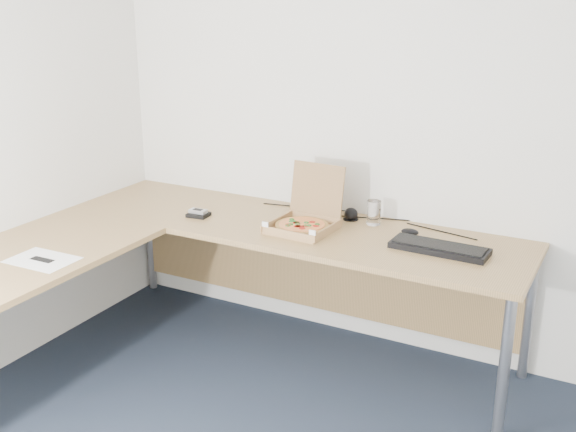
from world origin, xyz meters
The scene contains 11 objects.
room_shell centered at (0.00, 0.00, 1.25)m, with size 3.50×3.50×2.50m, color silver, non-canonical shape.
desk centered at (-0.82, 0.97, 0.70)m, with size 2.50×2.20×0.73m.
pizza_box centered at (-0.40, 1.37, 0.77)m, with size 0.30×0.36×0.31m.
drinking_glass centered at (-0.12, 1.61, 0.79)m, with size 0.07×0.07×0.13m, color white.
keyboard centered at (0.30, 1.39, 0.74)m, with size 0.46×0.16×0.03m, color black.
mouse centered at (0.11, 1.54, 0.75)m, with size 0.09×0.06×0.03m, color black.
wallet centered at (-1.01, 1.29, 0.74)m, with size 0.11×0.09×0.02m, color black.
phone centered at (-1.01, 1.29, 0.76)m, with size 0.10×0.05×0.02m, color #B2B5BA.
paper_sheet centered at (-1.27, 0.42, 0.73)m, with size 0.30×0.22×0.00m, color white.
dome_speaker centered at (-0.25, 1.63, 0.77)m, with size 0.08×0.08×0.07m, color black.
cable_bundle centered at (-0.21, 1.68, 0.73)m, with size 0.60×0.04×0.01m, color black, non-canonical shape.
Camera 1 is at (1.11, -1.65, 1.91)m, focal length 43.21 mm.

